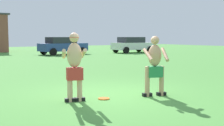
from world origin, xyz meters
TOP-DOWN VIEW (x-y plane):
  - ground_plane at (0.00, 0.00)m, footprint 80.00×80.00m
  - player_with_cap at (-1.18, -0.21)m, footprint 0.75×0.70m
  - player_in_green at (0.90, -0.81)m, footprint 0.76×0.65m
  - frisbee at (-0.44, -0.38)m, footprint 0.30×0.30m
  - car_blue_near_post at (6.23, 17.53)m, footprint 4.47×2.41m
  - car_white_mid_lot at (13.42, 16.47)m, footprint 4.30×2.03m

SIDE VIEW (x-z plane):
  - ground_plane at x=0.00m, z-range 0.00..0.00m
  - frisbee at x=-0.44m, z-range 0.00..0.03m
  - car_blue_near_post at x=6.23m, z-range 0.03..1.61m
  - car_white_mid_lot at x=13.42m, z-range 0.03..1.61m
  - player_in_green at x=0.90m, z-range 0.04..1.66m
  - player_with_cap at x=-1.18m, z-range 0.08..1.79m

